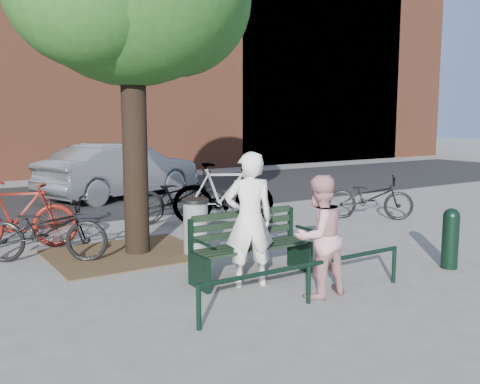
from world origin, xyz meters
TOP-DOWN VIEW (x-y plane):
  - ground at (0.00, 0.00)m, footprint 90.00×90.00m
  - dirt_pit at (-1.00, 2.20)m, footprint 2.40×2.00m
  - road at (0.00, 8.50)m, footprint 40.00×7.00m
  - townhouse_row at (0.17, 16.00)m, footprint 45.00×4.00m
  - park_bench at (-0.00, 0.08)m, footprint 1.74×0.54m
  - guard_railing at (0.00, -1.20)m, footprint 3.06×0.06m
  - person_left at (-0.21, -0.23)m, footprint 0.76×0.62m
  - person_right at (0.28, -1.05)m, footprint 0.76×0.61m
  - bollard at (2.74, -1.17)m, footprint 0.24×0.24m
  - litter_bin at (-0.01, 1.63)m, footprint 0.44×0.44m
  - bicycle_a at (-2.20, 2.45)m, footprint 1.99×1.56m
  - bicycle_b at (-2.40, 3.52)m, footprint 2.03×1.17m
  - bicycle_c at (0.93, 4.09)m, footprint 2.24×1.18m
  - bicycle_d at (1.67, 3.53)m, footprint 2.19×1.44m
  - bicycle_e at (4.61, 2.20)m, footprint 1.79×1.72m
  - parked_car at (1.14, 8.11)m, footprint 4.90×3.09m

SIDE VIEW (x-z plane):
  - ground at x=0.00m, z-range 0.00..0.00m
  - road at x=0.00m, z-range 0.00..0.01m
  - dirt_pit at x=-1.00m, z-range 0.00..0.02m
  - guard_railing at x=0.00m, z-range 0.15..0.66m
  - litter_bin at x=-0.01m, z-range 0.01..0.91m
  - park_bench at x=0.00m, z-range -0.01..0.97m
  - bollard at x=2.74m, z-range 0.03..0.93m
  - bicycle_e at x=4.61m, z-range 0.00..0.97m
  - bicycle_a at x=-2.20m, z-range 0.00..1.01m
  - bicycle_c at x=0.93m, z-range 0.00..1.12m
  - bicycle_b at x=-2.40m, z-range 0.00..1.18m
  - bicycle_d at x=1.67m, z-range 0.00..1.28m
  - parked_car at x=1.14m, z-range 0.00..1.52m
  - person_right at x=0.28m, z-range 0.00..1.53m
  - person_left at x=-0.21m, z-range 0.00..1.79m
  - townhouse_row at x=0.17m, z-range -0.75..13.25m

